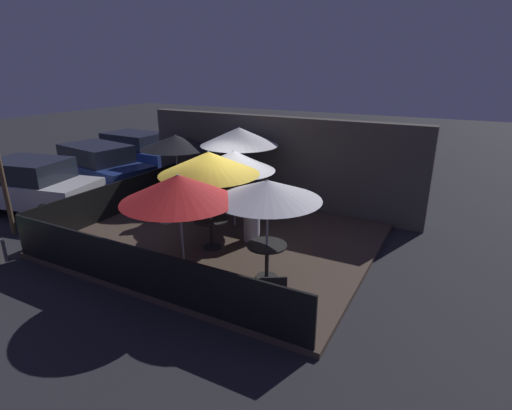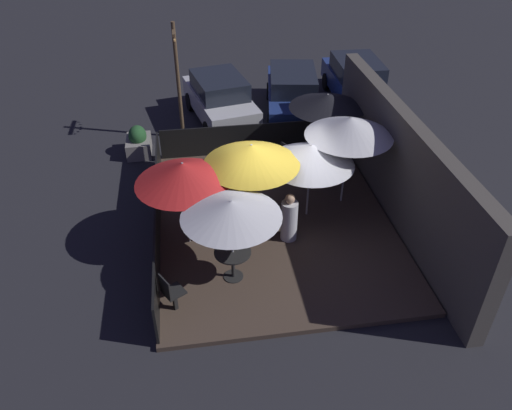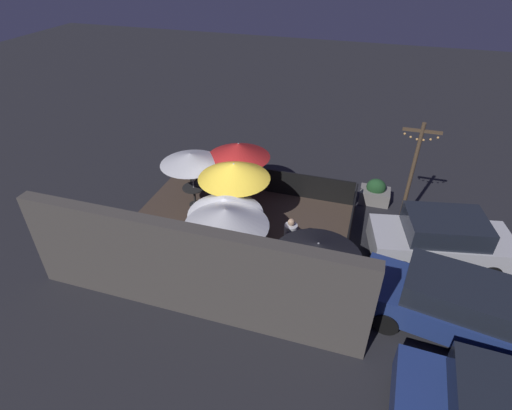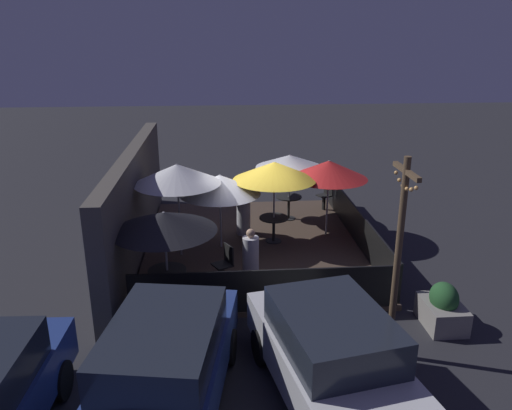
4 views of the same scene
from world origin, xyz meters
name	(u,v)px [view 3 (image 3 of 4)]	position (x,y,z in m)	size (l,w,h in m)	color
ground_plane	(233,238)	(0.00, 0.00, 0.00)	(60.00, 60.00, 0.00)	#26262B
patio_deck	(233,236)	(0.00, 0.00, 0.06)	(7.31, 5.89, 0.12)	#47382D
building_wall	(187,271)	(0.00, 3.18, 1.40)	(8.91, 0.36, 2.81)	#4C4742
fence_front	(259,179)	(0.00, -2.90, 0.59)	(7.11, 0.05, 0.95)	black
fence_side_left	(347,245)	(-3.61, 0.00, 0.59)	(0.05, 5.69, 0.95)	black
patio_umbrella_0	(318,250)	(-2.99, 2.09, 1.96)	(2.23, 2.23, 2.05)	#B2B2B7
patio_umbrella_1	(234,171)	(0.12, -0.58, 2.18)	(2.28, 2.28, 2.31)	#B2B2B7
patio_umbrella_2	(191,158)	(1.91, -1.26, 1.99)	(2.10, 2.10, 2.07)	#B2B2B7
patio_umbrella_3	(239,150)	(0.52, -2.17, 2.08)	(2.20, 2.20, 2.21)	#B2B2B7
patio_umbrella_4	(225,205)	(-0.14, 0.90, 1.91)	(2.17, 2.17, 2.05)	#B2B2B7
patio_umbrella_5	(226,217)	(-0.60, 1.97, 2.34)	(2.21, 2.21, 2.47)	#B2B2B7
dining_table_0	(313,287)	(-2.99, 2.09, 0.69)	(0.83, 0.83, 0.73)	black
dining_table_1	(235,210)	(0.12, -0.58, 0.69)	(0.81, 0.81, 0.72)	black
dining_table_2	(194,191)	(1.91, -1.26, 0.70)	(0.81, 0.81, 0.74)	black
patio_chair_0	(190,171)	(2.71, -2.60, 0.64)	(0.55, 0.55, 0.95)	black
patio_chair_1	(298,253)	(-2.30, 0.84, 0.64)	(0.54, 0.54, 0.95)	black
patron_0	(208,221)	(0.75, 0.23, 0.69)	(0.56, 0.56, 1.28)	silver
patron_1	(290,237)	(-1.93, 0.21, 0.65)	(0.51, 0.51, 1.20)	silver
planter_box	(375,193)	(-4.25, -3.55, 0.40)	(1.06, 0.74, 0.95)	gray
light_post	(412,174)	(-5.15, -2.15, 2.12)	(1.10, 0.12, 3.79)	brown
parked_car_0	(441,239)	(-6.24, -0.78, 0.84)	(4.25, 2.46, 1.62)	silver
parked_car_1	(454,305)	(-6.35, 1.82, 0.85)	(4.61, 2.39, 1.62)	navy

